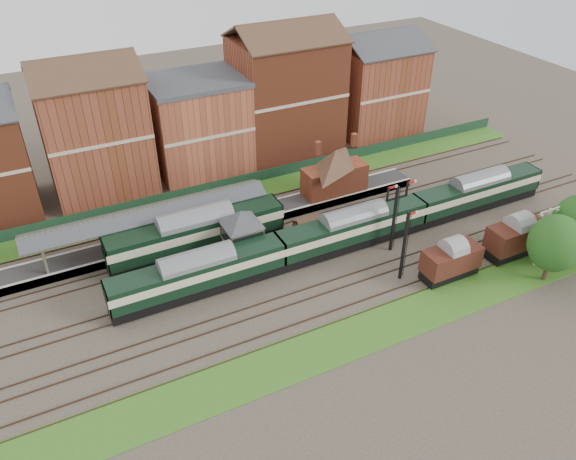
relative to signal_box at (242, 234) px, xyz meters
name	(u,v)px	position (x,y,z in m)	size (l,w,h in m)	color
ground	(282,267)	(3.00, -3.25, -3.19)	(160.00, 160.00, 0.00)	#473D33
grass_back	(226,197)	(3.00, 12.75, -3.16)	(90.00, 4.50, 0.06)	#2D6619
grass_front	(341,341)	(3.00, -15.25, -3.16)	(90.00, 5.00, 0.06)	#2D6619
fence	(220,185)	(3.00, 14.75, -2.44)	(90.00, 0.12, 1.50)	#193823
platform	(205,229)	(-2.00, 6.50, -2.69)	(55.00, 3.40, 1.00)	#2D2D2D
signal_box	(242,234)	(0.00, 0.00, 0.00)	(5.40, 5.40, 6.00)	#5A684A
brick_hut	(309,230)	(8.00, 0.00, -2.00)	(3.20, 2.64, 2.94)	brown
station_building	(335,171)	(15.00, 6.50, 0.76)	(8.10, 8.10, 5.90)	#994327
canopy	(148,211)	(-8.00, 6.50, 1.39)	(26.00, 3.89, 4.08)	#48492E
semaphore_bracket	(395,214)	(15.04, -5.75, 1.44)	(3.60, 0.25, 8.18)	black
semaphore_siding	(404,245)	(13.02, -10.25, 0.96)	(1.23, 0.25, 8.00)	black
yard_lamp	(543,234)	(27.00, -14.75, 0.79)	(2.60, 0.22, 7.00)	beige
town_backdrop	(196,120)	(2.82, 21.75, 3.81)	(69.00, 10.00, 16.00)	#994327
dmu_train	(353,228)	(11.59, -3.25, -0.82)	(52.79, 2.78, 4.06)	black
platform_railcar	(196,232)	(-3.94, 3.25, -0.61)	(19.26, 3.03, 4.44)	black
goods_van_a	(451,260)	(17.59, -12.25, -1.12)	(6.00, 2.60, 3.64)	black
goods_van_b	(516,237)	(26.34, -12.25, -0.97)	(6.47, 2.80, 3.93)	black
tree_far	(555,243)	(25.99, -17.01, 1.34)	(5.14, 5.14, 7.50)	#382619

